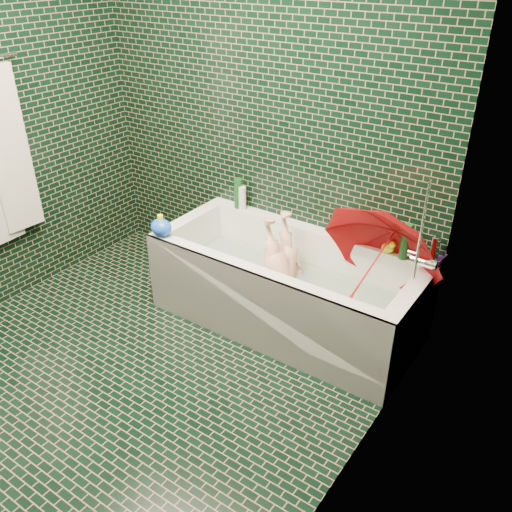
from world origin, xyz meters
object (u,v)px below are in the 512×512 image
Objects in this scene: child at (284,277)px; bath_toy at (161,227)px; umbrella at (371,267)px; rubber_duck at (389,247)px; bathtub at (285,295)px.

child is 0.85m from bath_toy.
umbrella reaches higher than rubber_duck.
umbrella is (0.54, 0.04, 0.38)m from bathtub.
rubber_duck is 0.75× the size of bath_toy.
child is at bearing 26.92° from bath_toy.
child is 0.65m from umbrella.
umbrella is 4.81× the size of bath_toy.
bath_toy is (-1.29, -0.62, 0.02)m from rubber_duck.
rubber_duck is at bearing 26.63° from bath_toy.
bathtub reaches higher than child.
child is (-0.04, 0.04, 0.10)m from bathtub.
rubber_duck is at bearing 106.25° from umbrella.
umbrella reaches higher than bathtub.
umbrella is 1.34m from bath_toy.
umbrella is at bearing 15.80° from bath_toy.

